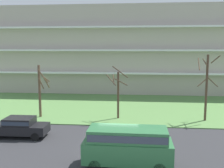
% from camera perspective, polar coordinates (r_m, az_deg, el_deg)
% --- Properties ---
extents(ground, '(160.00, 160.00, 0.00)m').
position_cam_1_polar(ground, '(18.27, 1.60, -14.75)').
color(ground, '#2D2D30').
extents(grass_lawn_strip, '(80.00, 16.00, 0.08)m').
position_cam_1_polar(grass_lawn_strip, '(31.63, 3.35, -4.95)').
color(grass_lawn_strip, '#547F42').
rests_on(grass_lawn_strip, ground).
extents(apartment_building, '(43.53, 14.31, 13.43)m').
position_cam_1_polar(apartment_building, '(45.53, 4.14, 7.40)').
color(apartment_building, '#B2A899').
rests_on(apartment_building, ground).
extents(tree_far_left, '(1.00, 1.66, 5.34)m').
position_cam_1_polar(tree_far_left, '(27.28, -15.28, -1.12)').
color(tree_far_left, brown).
rests_on(tree_far_left, ground).
extents(tree_left, '(2.21, 1.63, 5.37)m').
position_cam_1_polar(tree_left, '(25.76, 1.27, -1.71)').
color(tree_left, '#4C3828').
rests_on(tree_left, ground).
extents(tree_center, '(1.94, 1.97, 6.43)m').
position_cam_1_polar(tree_center, '(26.47, 19.88, -0.18)').
color(tree_center, '#4C3828').
rests_on(tree_center, ground).
extents(sedan_black_near_left, '(4.43, 1.88, 1.57)m').
position_cam_1_polar(sedan_black_near_left, '(22.29, -19.42, -8.64)').
color(sedan_black_near_left, black).
rests_on(sedan_black_near_left, ground).
extents(van_green_center_right, '(5.22, 2.06, 2.36)m').
position_cam_1_polar(van_green_center_right, '(15.87, 3.42, -12.92)').
color(van_green_center_right, '#2D6B3D').
rests_on(van_green_center_right, ground).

